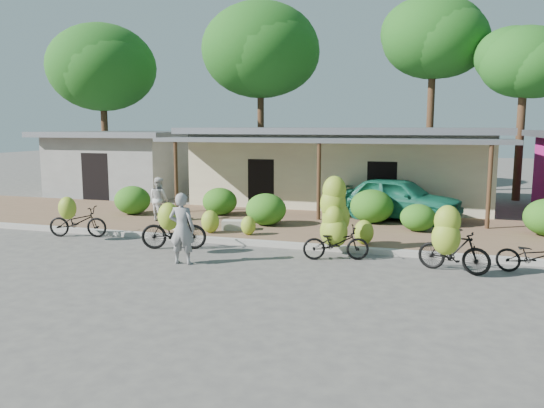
{
  "coord_description": "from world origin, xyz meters",
  "views": [
    {
      "loc": [
        4.0,
        -12.14,
        3.41
      ],
      "look_at": [
        -0.51,
        2.21,
        1.2
      ],
      "focal_mm": 35.0,
      "sensor_mm": 36.0,
      "label": 1
    }
  ],
  "objects_px": {
    "tree_near_right": "(520,61)",
    "bike_right": "(451,244)",
    "tree_far_center": "(258,49)",
    "bystander": "(159,199)",
    "vendor": "(182,229)",
    "bike_left": "(173,228)",
    "sack_near": "(236,225)",
    "tree_back_left": "(100,66)",
    "sack_far": "(177,225)",
    "bike_far_right": "(534,257)",
    "teal_van": "(398,198)",
    "tree_center_right": "(430,36)",
    "bike_center": "(335,224)",
    "bike_far_left": "(76,220)"
  },
  "relations": [
    {
      "from": "tree_back_left",
      "to": "sack_far",
      "type": "xyz_separation_m",
      "value": [
        9.72,
        -10.13,
        -6.37
      ]
    },
    {
      "from": "tree_far_center",
      "to": "bike_center",
      "type": "distance_m",
      "value": 17.74
    },
    {
      "from": "tree_far_center",
      "to": "bystander",
      "type": "bearing_deg",
      "value": -88.05
    },
    {
      "from": "sack_near",
      "to": "bike_center",
      "type": "bearing_deg",
      "value": -30.38
    },
    {
      "from": "vendor",
      "to": "tree_far_center",
      "type": "bearing_deg",
      "value": -82.82
    },
    {
      "from": "sack_far",
      "to": "vendor",
      "type": "xyz_separation_m",
      "value": [
        1.97,
        -3.49,
        0.64
      ]
    },
    {
      "from": "vendor",
      "to": "sack_far",
      "type": "bearing_deg",
      "value": -65.88
    },
    {
      "from": "bike_right",
      "to": "bike_far_left",
      "type": "bearing_deg",
      "value": 103.19
    },
    {
      "from": "tree_near_right",
      "to": "sack_near",
      "type": "xyz_separation_m",
      "value": [
        -9.44,
        -11.15,
        -6.06
      ]
    },
    {
      "from": "sack_near",
      "to": "bystander",
      "type": "relative_size",
      "value": 0.55
    },
    {
      "from": "bike_right",
      "to": "tree_near_right",
      "type": "bearing_deg",
      "value": 5.97
    },
    {
      "from": "tree_back_left",
      "to": "teal_van",
      "type": "xyz_separation_m",
      "value": [
        16.39,
        -6.11,
        -5.76
      ]
    },
    {
      "from": "tree_center_right",
      "to": "bike_center",
      "type": "relative_size",
      "value": 4.65
    },
    {
      "from": "sack_far",
      "to": "bystander",
      "type": "relative_size",
      "value": 0.49
    },
    {
      "from": "tree_near_right",
      "to": "bike_right",
      "type": "relative_size",
      "value": 4.47
    },
    {
      "from": "tree_far_center",
      "to": "bike_far_right",
      "type": "xyz_separation_m",
      "value": [
        11.88,
        -15.14,
        -7.17
      ]
    },
    {
      "from": "sack_far",
      "to": "tree_back_left",
      "type": "bearing_deg",
      "value": 133.83
    },
    {
      "from": "bike_center",
      "to": "teal_van",
      "type": "distance_m",
      "value": 5.78
    },
    {
      "from": "tree_near_right",
      "to": "bike_left",
      "type": "relative_size",
      "value": 4.18
    },
    {
      "from": "sack_near",
      "to": "tree_back_left",
      "type": "bearing_deg",
      "value": 140.15
    },
    {
      "from": "bike_left",
      "to": "bystander",
      "type": "xyz_separation_m",
      "value": [
        -2.35,
        3.44,
        0.25
      ]
    },
    {
      "from": "sack_far",
      "to": "sack_near",
      "type": "bearing_deg",
      "value": 14.56
    },
    {
      "from": "tree_center_right",
      "to": "bike_left",
      "type": "xyz_separation_m",
      "value": [
        -6.24,
        -15.85,
        -7.27
      ]
    },
    {
      "from": "bike_center",
      "to": "bike_right",
      "type": "xyz_separation_m",
      "value": [
        2.88,
        -0.84,
        -0.14
      ]
    },
    {
      "from": "tree_center_right",
      "to": "bike_center",
      "type": "distance_m",
      "value": 16.91
    },
    {
      "from": "tree_near_right",
      "to": "teal_van",
      "type": "bearing_deg",
      "value": -121.22
    },
    {
      "from": "sack_far",
      "to": "bystander",
      "type": "height_order",
      "value": "bystander"
    },
    {
      "from": "sack_near",
      "to": "tree_far_center",
      "type": "bearing_deg",
      "value": 105.72
    },
    {
      "from": "tree_near_right",
      "to": "bike_right",
      "type": "height_order",
      "value": "tree_near_right"
    },
    {
      "from": "bike_left",
      "to": "bike_far_right",
      "type": "bearing_deg",
      "value": -105.77
    },
    {
      "from": "sack_far",
      "to": "bystander",
      "type": "xyz_separation_m",
      "value": [
        -1.31,
        1.21,
        0.63
      ]
    },
    {
      "from": "vendor",
      "to": "tree_center_right",
      "type": "bearing_deg",
      "value": -112.58
    },
    {
      "from": "bike_left",
      "to": "bike_far_right",
      "type": "height_order",
      "value": "bike_left"
    },
    {
      "from": "bike_far_right",
      "to": "bystander",
      "type": "bearing_deg",
      "value": 93.58
    },
    {
      "from": "bike_far_right",
      "to": "sack_far",
      "type": "relative_size",
      "value": 2.35
    },
    {
      "from": "tree_far_center",
      "to": "vendor",
      "type": "relative_size",
      "value": 5.61
    },
    {
      "from": "bike_center",
      "to": "bike_right",
      "type": "height_order",
      "value": "bike_center"
    },
    {
      "from": "bike_right",
      "to": "bike_far_right",
      "type": "bearing_deg",
      "value": -57.85
    },
    {
      "from": "bike_far_right",
      "to": "sack_near",
      "type": "height_order",
      "value": "bike_far_right"
    },
    {
      "from": "sack_far",
      "to": "teal_van",
      "type": "bearing_deg",
      "value": 31.04
    },
    {
      "from": "tree_center_right",
      "to": "bike_far_left",
      "type": "distance_m",
      "value": 19.59
    },
    {
      "from": "tree_back_left",
      "to": "sack_near",
      "type": "relative_size",
      "value": 10.41
    },
    {
      "from": "bike_left",
      "to": "tree_center_right",
      "type": "bearing_deg",
      "value": -38.62
    },
    {
      "from": "tree_far_center",
      "to": "bike_far_left",
      "type": "relative_size",
      "value": 5.26
    },
    {
      "from": "bike_left",
      "to": "bike_right",
      "type": "height_order",
      "value": "bike_right"
    },
    {
      "from": "sack_near",
      "to": "vendor",
      "type": "height_order",
      "value": "vendor"
    },
    {
      "from": "bike_far_right",
      "to": "sack_near",
      "type": "bearing_deg",
      "value": 92.62
    },
    {
      "from": "tree_center_right",
      "to": "sack_far",
      "type": "xyz_separation_m",
      "value": [
        -7.28,
        -13.63,
        -7.65
      ]
    },
    {
      "from": "bike_right",
      "to": "vendor",
      "type": "relative_size",
      "value": 0.98
    },
    {
      "from": "bike_far_left",
      "to": "bystander",
      "type": "xyz_separation_m",
      "value": [
        1.29,
        2.82,
        0.34
      ]
    }
  ]
}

